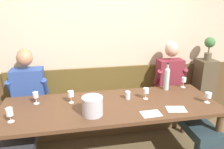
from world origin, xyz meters
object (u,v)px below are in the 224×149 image
ice_bucket (92,106)px  wine_bottle_amber_mid (167,78)px  wine_glass_center_front (9,112)px  potted_plant (209,46)px  wall_bench (102,112)px  dining_table (111,110)px  person_right_seat (25,107)px  wine_glass_mid_right (36,95)px  water_tumbler_left (128,95)px  wine_glass_center_rear (184,80)px  wine_glass_left_end (208,95)px  person_left_seat (179,94)px  wine_glass_right_end (71,94)px  wine_glass_mid_left (146,91)px

ice_bucket → wine_bottle_amber_mid: bearing=25.3°
wine_glass_center_front → potted_plant: 2.92m
wall_bench → dining_table: bearing=-90.0°
dining_table → potted_plant: bearing=23.7°
person_right_seat → wine_glass_mid_right: size_ratio=9.10×
water_tumbler_left → wine_glass_center_rear: bearing=14.5°
wine_glass_left_end → wine_glass_center_rear: bearing=94.7°
wall_bench → wine_bottle_amber_mid: wine_bottle_amber_mid is taller
person_left_seat → wine_glass_left_end: bearing=-80.8°
wall_bench → water_tumbler_left: 0.83m
person_left_seat → ice_bucket: person_left_seat is taller
person_right_seat → wine_glass_center_front: person_right_seat is taller
person_right_seat → wine_glass_right_end: person_right_seat is taller
wine_glass_left_end → water_tumbler_left: size_ratio=1.31×
dining_table → person_left_seat: person_left_seat is taller
wine_glass_mid_right → water_tumbler_left: size_ratio=1.50×
person_right_seat → wine_bottle_amber_mid: 1.87m
wall_bench → potted_plant: (1.70, 0.03, 0.96)m
wine_glass_center_rear → potted_plant: (0.61, 0.41, 0.38)m
person_right_seat → wine_glass_left_end: (2.16, -0.52, 0.21)m
wine_glass_mid_left → potted_plant: size_ratio=0.39×
wine_glass_mid_left → ice_bucket: bearing=-158.8°
ice_bucket → wine_glass_mid_left: 0.73m
person_right_seat → wine_bottle_amber_mid: bearing=-1.5°
wall_bench → dining_table: wall_bench is taller
wine_bottle_amber_mid → water_tumbler_left: wine_bottle_amber_mid is taller
wine_glass_center_rear → wine_glass_left_end: 0.50m
dining_table → water_tumbler_left: (0.24, 0.12, 0.12)m
person_right_seat → wine_bottle_amber_mid: person_right_seat is taller
wine_bottle_amber_mid → wine_glass_mid_left: wine_bottle_amber_mid is taller
person_right_seat → ice_bucket: size_ratio=5.96×
wall_bench → person_left_seat: size_ratio=2.10×
person_right_seat → potted_plant: bearing=8.2°
wine_glass_mid_right → dining_table: bearing=-12.5°
wine_glass_center_rear → wine_bottle_amber_mid: bearing=-173.4°
wall_bench → person_right_seat: 1.14m
ice_bucket → wine_glass_mid_right: size_ratio=1.53×
wine_glass_mid_left → wine_glass_mid_right: bearing=175.0°
wall_bench → dining_table: size_ratio=1.12×
dining_table → wine_glass_mid_left: bearing=9.4°
wall_bench → wine_glass_right_end: (-0.45, -0.58, 0.58)m
person_right_seat → wall_bench: bearing=19.3°
water_tumbler_left → potted_plant: (1.47, 0.63, 0.43)m
wine_glass_center_rear → wine_glass_mid_right: size_ratio=1.00×
person_right_seat → person_left_seat: bearing=-0.2°
wall_bench → wine_glass_center_front: wall_bench is taller
wine_glass_mid_left → potted_plant: (1.25, 0.67, 0.38)m
wine_glass_center_rear → water_tumbler_left: wine_glass_center_rear is taller
person_right_seat → wine_glass_mid_left: 1.52m
ice_bucket → wine_glass_left_end: bearing=1.2°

